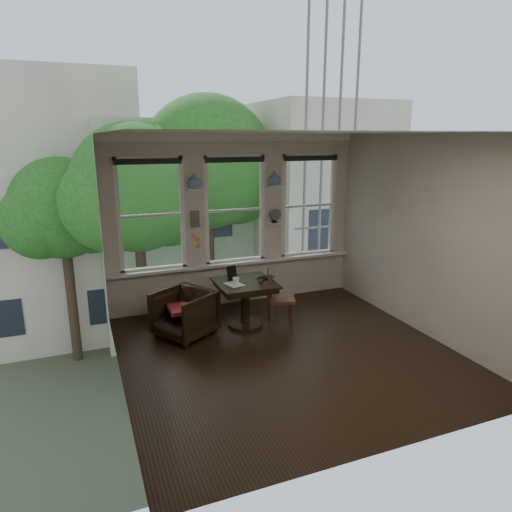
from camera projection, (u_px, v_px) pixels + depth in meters
name	position (u px, v px, depth m)	size (l,w,h in m)	color
ground	(287.00, 352.00, 6.43)	(4.50, 4.50, 0.00)	black
ceiling	(291.00, 133.00, 5.67)	(4.50, 4.50, 0.00)	silver
wall_back	(234.00, 221.00, 8.08)	(4.50, 4.50, 0.00)	beige
wall_front	(399.00, 306.00, 4.03)	(4.50, 4.50, 0.00)	beige
wall_left	(113.00, 267.00, 5.25)	(4.50, 4.50, 0.00)	beige
wall_right	(424.00, 236.00, 6.85)	(4.50, 4.50, 0.00)	beige
window_left	(151.00, 215.00, 7.51)	(1.10, 0.12, 1.90)	white
window_center	(234.00, 210.00, 8.03)	(1.10, 0.12, 1.90)	white
window_right	(307.00, 205.00, 8.54)	(1.10, 0.12, 1.90)	white
shelf_left	(195.00, 189.00, 7.58)	(0.26, 0.16, 0.03)	white
shelf_right	(274.00, 186.00, 8.09)	(0.26, 0.16, 0.03)	white
intercom	(195.00, 219.00, 7.73)	(0.14, 0.06, 0.28)	#59544F
sticky_notes	(196.00, 239.00, 7.82)	(0.16, 0.01, 0.24)	pink
desk_fan	(274.00, 218.00, 8.22)	(0.20, 0.20, 0.24)	#59544F
vase_left	(194.00, 181.00, 7.54)	(0.24, 0.24, 0.25)	silver
vase_right	(274.00, 178.00, 8.06)	(0.24, 0.24, 0.25)	silver
table	(245.00, 304.00, 7.24)	(0.90, 0.90, 0.75)	black
armchair_left	(184.00, 314.00, 6.88)	(0.77, 0.80, 0.72)	black
cushion_red	(184.00, 308.00, 6.85)	(0.45, 0.45, 0.06)	maroon
side_chair_right	(281.00, 298.00, 7.26)	(0.42, 0.42, 0.92)	#482A1A
laptop	(265.00, 278.00, 7.27)	(0.32, 0.21, 0.03)	black
mug	(236.00, 281.00, 7.00)	(0.11, 0.11, 0.10)	white
drinking_glass	(261.00, 280.00, 7.06)	(0.11, 0.11, 0.09)	white
tablet	(232.00, 273.00, 7.23)	(0.16, 0.02, 0.22)	black
papers	(234.00, 284.00, 7.01)	(0.22, 0.30, 0.00)	silver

